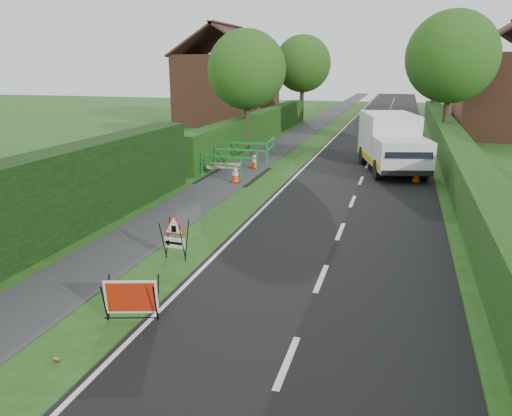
# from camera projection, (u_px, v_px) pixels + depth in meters

# --- Properties ---
(ground) EXTENTS (120.00, 120.00, 0.00)m
(ground) POSITION_uv_depth(u_px,v_px,m) (204.00, 284.00, 11.23)
(ground) COLOR #234915
(ground) RESTS_ON ground
(road_surface) EXTENTS (6.00, 90.00, 0.02)m
(road_surface) POSITION_uv_depth(u_px,v_px,m) (385.00, 122.00, 42.82)
(road_surface) COLOR black
(road_surface) RESTS_ON ground
(footpath) EXTENTS (2.00, 90.00, 0.02)m
(footpath) POSITION_uv_depth(u_px,v_px,m) (321.00, 120.00, 44.31)
(footpath) COLOR #2D2D30
(footpath) RESTS_ON ground
(hedge_west_near) EXTENTS (1.10, 18.00, 2.50)m
(hedge_west_near) POSITION_uv_depth(u_px,v_px,m) (20.00, 260.00, 12.58)
(hedge_west_near) COLOR black
(hedge_west_near) RESTS_ON ground
(hedge_west_far) EXTENTS (1.00, 24.00, 1.80)m
(hedge_west_far) POSITION_uv_depth(u_px,v_px,m) (259.00, 140.00, 32.87)
(hedge_west_far) COLOR #14380F
(hedge_west_far) RESTS_ON ground
(hedge_east) EXTENTS (1.20, 50.00, 1.50)m
(hedge_east) POSITION_uv_depth(u_px,v_px,m) (453.00, 166.00, 24.22)
(hedge_east) COLOR #14380F
(hedge_east) RESTS_ON ground
(house_west) EXTENTS (7.50, 7.40, 7.88)m
(house_west) POSITION_uv_depth(u_px,v_px,m) (228.00, 88.00, 40.80)
(house_west) COLOR brown
(house_west) RESTS_ON ground
(house_east_b) EXTENTS (7.50, 7.40, 7.88)m
(house_east_b) POSITION_uv_depth(u_px,v_px,m) (496.00, 86.00, 45.91)
(house_east_b) COLOR brown
(house_east_b) RESTS_ON ground
(tree_nw) EXTENTS (4.40, 4.40, 6.70)m
(tree_nw) POSITION_uv_depth(u_px,v_px,m) (247.00, 70.00, 27.83)
(tree_nw) COLOR #2D2116
(tree_nw) RESTS_ON ground
(tree_ne) EXTENTS (5.20, 5.20, 7.79)m
(tree_ne) POSITION_uv_depth(u_px,v_px,m) (452.00, 57.00, 28.35)
(tree_ne) COLOR #2D2116
(tree_ne) RESTS_ON ground
(tree_fw) EXTENTS (4.80, 4.80, 7.24)m
(tree_fw) POSITION_uv_depth(u_px,v_px,m) (303.00, 64.00, 42.49)
(tree_fw) COLOR #2D2116
(tree_fw) RESTS_ON ground
(tree_fe) EXTENTS (4.20, 4.20, 6.33)m
(tree_fe) POSITION_uv_depth(u_px,v_px,m) (436.00, 71.00, 43.37)
(tree_fe) COLOR #2D2116
(tree_fe) RESTS_ON ground
(red_rect_sign) EXTENTS (1.12, 0.86, 0.85)m
(red_rect_sign) POSITION_uv_depth(u_px,v_px,m) (131.00, 298.00, 9.47)
(red_rect_sign) COLOR black
(red_rect_sign) RESTS_ON ground
(triangle_sign) EXTENTS (0.71, 0.71, 1.00)m
(triangle_sign) POSITION_uv_depth(u_px,v_px,m) (173.00, 233.00, 12.43)
(triangle_sign) COLOR black
(triangle_sign) RESTS_ON ground
(works_van) EXTENTS (3.51, 5.97, 2.56)m
(works_van) POSITION_uv_depth(u_px,v_px,m) (392.00, 142.00, 22.85)
(works_van) COLOR silver
(works_van) RESTS_ON ground
(traffic_cone_0) EXTENTS (0.38, 0.38, 0.79)m
(traffic_cone_0) POSITION_uv_depth(u_px,v_px,m) (416.00, 173.00, 20.85)
(traffic_cone_0) COLOR black
(traffic_cone_0) RESTS_ON ground
(traffic_cone_1) EXTENTS (0.38, 0.38, 0.79)m
(traffic_cone_1) POSITION_uv_depth(u_px,v_px,m) (427.00, 167.00, 22.14)
(traffic_cone_1) COLOR black
(traffic_cone_1) RESTS_ON ground
(traffic_cone_2) EXTENTS (0.38, 0.38, 0.79)m
(traffic_cone_2) POSITION_uv_depth(u_px,v_px,m) (411.00, 158.00, 24.26)
(traffic_cone_2) COLOR black
(traffic_cone_2) RESTS_ON ground
(traffic_cone_3) EXTENTS (0.38, 0.38, 0.79)m
(traffic_cone_3) POSITION_uv_depth(u_px,v_px,m) (235.00, 173.00, 20.76)
(traffic_cone_3) COLOR black
(traffic_cone_3) RESTS_ON ground
(traffic_cone_4) EXTENTS (0.38, 0.38, 0.79)m
(traffic_cone_4) POSITION_uv_depth(u_px,v_px,m) (254.00, 160.00, 23.65)
(traffic_cone_4) COLOR black
(traffic_cone_4) RESTS_ON ground
(ped_barrier_0) EXTENTS (2.09, 0.72, 1.00)m
(ped_barrier_0) POSITION_uv_depth(u_px,v_px,m) (221.00, 163.00, 21.66)
(ped_barrier_0) COLOR #188734
(ped_barrier_0) RESTS_ON ground
(ped_barrier_1) EXTENTS (2.08, 0.50, 1.00)m
(ped_barrier_1) POSITION_uv_depth(u_px,v_px,m) (236.00, 156.00, 23.45)
(ped_barrier_1) COLOR #188734
(ped_barrier_1) RESTS_ON ground
(ped_barrier_2) EXTENTS (2.07, 0.41, 1.00)m
(ped_barrier_2) POSITION_uv_depth(u_px,v_px,m) (248.00, 149.00, 25.38)
(ped_barrier_2) COLOR #188734
(ped_barrier_2) RESTS_ON ground
(ped_barrier_3) EXTENTS (0.57, 2.09, 1.00)m
(ped_barrier_3) POSITION_uv_depth(u_px,v_px,m) (271.00, 146.00, 26.33)
(ped_barrier_3) COLOR #188734
(ped_barrier_3) RESTS_ON ground
(redwhite_plank) EXTENTS (1.44, 0.48, 0.25)m
(redwhite_plank) POSITION_uv_depth(u_px,v_px,m) (224.00, 176.00, 22.19)
(redwhite_plank) COLOR red
(redwhite_plank) RESTS_ON ground
(litter_can) EXTENTS (0.12, 0.07, 0.07)m
(litter_can) POSITION_uv_depth(u_px,v_px,m) (57.00, 361.00, 8.29)
(litter_can) COLOR #BF7F4C
(litter_can) RESTS_ON ground
(hatchback_car) EXTENTS (1.90, 3.54, 1.14)m
(hatchback_car) POSITION_uv_depth(u_px,v_px,m) (376.00, 128.00, 34.27)
(hatchback_car) COLOR silver
(hatchback_car) RESTS_ON ground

